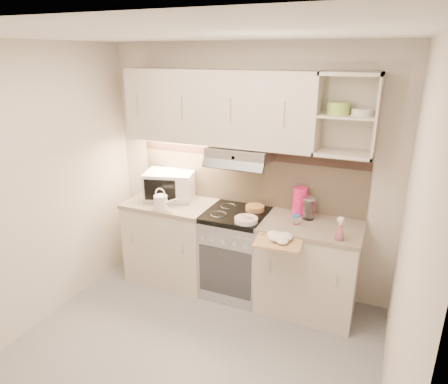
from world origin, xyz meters
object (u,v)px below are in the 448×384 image
object	(u,v)px
pink_pitcher	(300,201)
cutting_board	(279,241)
watering_can	(161,202)
glass_jar	(309,208)
plate_stack	(246,220)
electric_range	(236,253)
microwave	(170,185)
spray_bottle	(340,230)

from	to	relation	value
pink_pitcher	cutting_board	xyz separation A→B (m)	(-0.03, -0.59, -0.17)
watering_can	glass_jar	distance (m)	1.45
watering_can	glass_jar	xyz separation A→B (m)	(1.41, 0.34, 0.03)
plate_stack	cutting_board	xyz separation A→B (m)	(0.38, -0.21, -0.05)
electric_range	microwave	xyz separation A→B (m)	(-0.82, 0.12, 0.59)
glass_jar	cutting_board	bearing A→B (deg)	-105.55
electric_range	pink_pitcher	bearing A→B (deg)	18.96
glass_jar	microwave	bearing A→B (deg)	-179.94
glass_jar	spray_bottle	bearing A→B (deg)	-45.38
watering_can	spray_bottle	bearing A→B (deg)	-1.06
glass_jar	spray_bottle	size ratio (longest dim) A/B	0.99
plate_stack	cutting_board	size ratio (longest dim) A/B	0.55
electric_range	plate_stack	size ratio (longest dim) A/B	4.10
pink_pitcher	spray_bottle	xyz separation A→B (m)	(0.44, -0.42, -0.05)
microwave	glass_jar	bearing A→B (deg)	-15.01
microwave	spray_bottle	distance (m)	1.88
watering_can	cutting_board	size ratio (longest dim) A/B	0.67
watering_can	plate_stack	xyz separation A→B (m)	(0.89, 0.04, -0.06)
watering_can	cutting_board	distance (m)	1.29
pink_pitcher	glass_jar	world-z (taller)	pink_pitcher
plate_stack	cutting_board	world-z (taller)	plate_stack
glass_jar	cutting_board	distance (m)	0.54
pink_pitcher	spray_bottle	world-z (taller)	pink_pitcher
electric_range	cutting_board	world-z (taller)	electric_range
glass_jar	cutting_board	size ratio (longest dim) A/B	0.55
electric_range	glass_jar	distance (m)	0.90
electric_range	spray_bottle	world-z (taller)	spray_bottle
cutting_board	spray_bottle	bearing A→B (deg)	14.96
electric_range	pink_pitcher	xyz separation A→B (m)	(0.58, 0.20, 0.59)
watering_can	microwave	bearing A→B (deg)	105.13
electric_range	spray_bottle	size ratio (longest dim) A/B	4.09
spray_bottle	microwave	bearing A→B (deg)	179.75
electric_range	watering_can	xyz separation A→B (m)	(-0.72, -0.22, 0.53)
plate_stack	pink_pitcher	world-z (taller)	pink_pitcher
plate_stack	spray_bottle	distance (m)	0.86
electric_range	microwave	world-z (taller)	microwave
electric_range	glass_jar	size ratio (longest dim) A/B	4.15
microwave	pink_pitcher	size ratio (longest dim) A/B	2.16
glass_jar	spray_bottle	world-z (taller)	spray_bottle
electric_range	pink_pitcher	world-z (taller)	pink_pitcher
spray_bottle	glass_jar	bearing A→B (deg)	144.68
microwave	plate_stack	distance (m)	1.04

